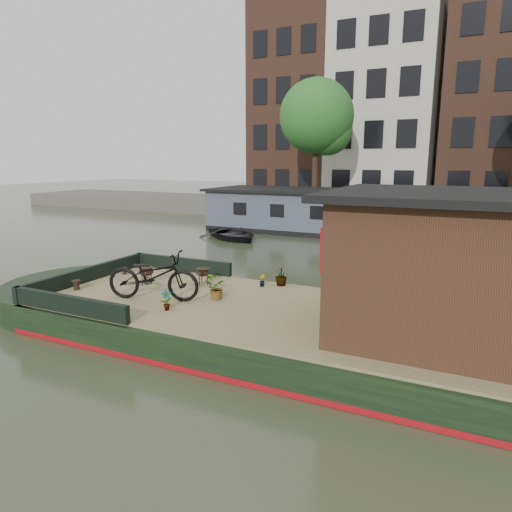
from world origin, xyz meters
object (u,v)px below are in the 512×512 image
at_px(potted_plant_a, 166,300).
at_px(dinghy, 233,231).
at_px(cabin, 451,265).
at_px(bicycle, 153,276).
at_px(brazier_front, 146,276).
at_px(brazier_rear, 203,276).

bearing_deg(potted_plant_a, dinghy, 112.33).
bearing_deg(cabin, bicycle, -174.94).
height_order(cabin, brazier_front, cabin).
bearing_deg(brazier_front, brazier_rear, 25.17).
distance_m(cabin, bicycle, 5.78).
bearing_deg(cabin, dinghy, 133.31).
xyz_separation_m(cabin, dinghy, (-9.65, 10.24, -1.53)).
bearing_deg(cabin, potted_plant_a, -169.16).
relative_size(potted_plant_a, brazier_rear, 1.07).
bearing_deg(brazier_rear, cabin, -10.38).
bearing_deg(cabin, brazier_rear, 169.62).
relative_size(bicycle, brazier_rear, 5.12).
bearing_deg(dinghy, potted_plant_a, -124.96).
height_order(bicycle, brazier_rear, bicycle).
bearing_deg(brazier_rear, dinghy, 114.50).
bearing_deg(brazier_front, bicycle, -44.30).
height_order(cabin, dinghy, cabin).
distance_m(brazier_rear, dinghy, 10.17).
distance_m(cabin, potted_plant_a, 5.24).
height_order(bicycle, brazier_front, bicycle).
relative_size(cabin, dinghy, 1.18).
xyz_separation_m(cabin, brazier_rear, (-5.44, 1.00, -1.03)).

